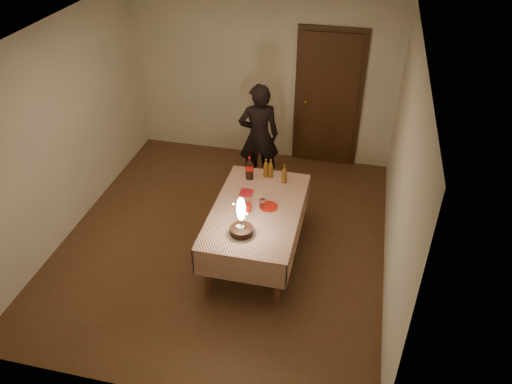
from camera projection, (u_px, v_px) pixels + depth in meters
The scene contains 13 objects.
ground at pixel (225, 239), 6.39m from camera, with size 4.00×4.50×0.01m, color brown.
room_shell at pixel (224, 120), 5.50m from camera, with size 4.04×4.54×2.62m.
dining_table at pixel (257, 215), 5.84m from camera, with size 1.02×1.72×0.68m.
birthday_cake at pixel (241, 224), 5.34m from camera, with size 0.32×0.32×0.48m.
red_plate at pixel (269, 206), 5.82m from camera, with size 0.22×0.22×0.01m, color #AC170B.
red_cup at pixel (248, 207), 5.72m from camera, with size 0.08×0.08×0.10m, color #B8160C.
clear_cup at pixel (262, 202), 5.81m from camera, with size 0.07×0.07×0.09m, color silver.
napkin_stack at pixel (246, 193), 6.04m from camera, with size 0.15×0.15×0.02m, color #AE1320.
cola_bottle at pixel (249, 168), 6.22m from camera, with size 0.10×0.10×0.32m.
amber_bottle_left at pixel (266, 168), 6.29m from camera, with size 0.06×0.06×0.25m.
amber_bottle_right at pixel (284, 174), 6.17m from camera, with size 0.06×0.06×0.25m.
amber_bottle_mid at pixel (271, 169), 6.28m from camera, with size 0.06×0.06×0.25m.
photographer at pixel (259, 136), 7.00m from camera, with size 0.67×0.55×1.57m.
Camera 1 is at (1.49, -4.69, 4.15)m, focal length 35.00 mm.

